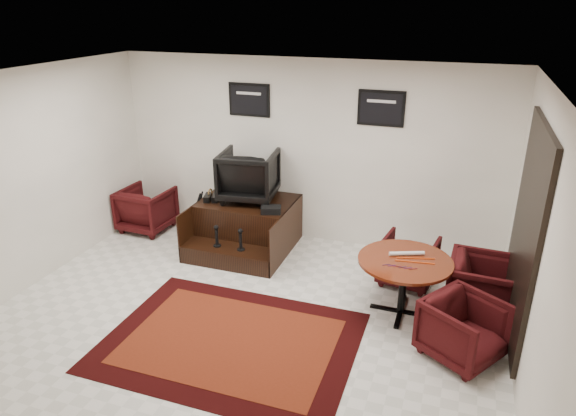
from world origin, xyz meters
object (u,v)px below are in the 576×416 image
object	(u,v)px
shine_podium	(246,226)
shine_chair	(249,173)
table_chair_window	(483,285)
table_chair_corner	(464,327)
armchair_side	(146,207)
meeting_table	(405,266)
table_chair_back	(409,258)

from	to	relation	value
shine_podium	shine_chair	size ratio (longest dim) A/B	1.74
shine_chair	table_chair_window	size ratio (longest dim) A/B	1.05
table_chair_corner	armchair_side	bearing A→B (deg)	103.91
armchair_side	table_chair_corner	size ratio (longest dim) A/B	1.06
armchair_side	meeting_table	world-z (taller)	armchair_side
shine_podium	table_chair_corner	bearing A→B (deg)	-27.95
shine_chair	table_chair_corner	distance (m)	3.80
shine_podium	table_chair_window	bearing A→B (deg)	-12.89
shine_podium	armchair_side	distance (m)	1.81
meeting_table	table_chair_window	xyz separation A→B (m)	(0.90, 0.29, -0.24)
meeting_table	shine_podium	bearing A→B (deg)	156.84
shine_chair	table_chair_back	xyz separation A→B (m)	(2.48, -0.45, -0.79)
shine_chair	meeting_table	size ratio (longest dim) A/B	0.76
shine_podium	table_chair_window	distance (m)	3.50
shine_chair	meeting_table	xyz separation A→B (m)	(2.51, -1.22, -0.51)
shine_chair	armchair_side	size ratio (longest dim) A/B	1.06
meeting_table	table_chair_window	bearing A→B (deg)	17.94
table_chair_window	shine_chair	bearing A→B (deg)	77.92
table_chair_back	meeting_table	bearing A→B (deg)	100.73
shine_podium	shine_chair	xyz separation A→B (m)	(-0.00, 0.15, 0.81)
shine_podium	table_chair_back	world-z (taller)	shine_podium
armchair_side	table_chair_back	distance (m)	4.31
table_chair_window	table_chair_corner	world-z (taller)	table_chair_window
table_chair_back	table_chair_window	size ratio (longest dim) A/B	0.88
armchair_side	meeting_table	bearing A→B (deg)	168.10
table_chair_window	table_chair_corner	bearing A→B (deg)	171.80
shine_chair	table_chair_window	bearing A→B (deg)	156.97
table_chair_back	table_chair_window	world-z (taller)	table_chair_window
shine_chair	armchair_side	distance (m)	1.96
shine_podium	meeting_table	world-z (taller)	shine_podium
armchair_side	shine_chair	bearing A→B (deg)	-174.31
meeting_table	table_chair_corner	world-z (taller)	table_chair_corner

